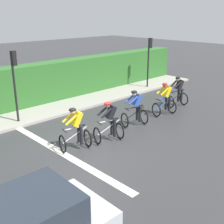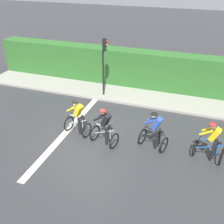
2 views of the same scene
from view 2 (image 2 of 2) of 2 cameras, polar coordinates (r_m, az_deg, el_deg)
ground_plane at (r=12.05m, az=-4.72°, el=-5.18°), size 80.00×80.00×0.00m
sidewalk_kerb at (r=15.57m, az=9.25°, el=3.23°), size 2.80×21.38×0.12m
stone_wall_low at (r=16.28m, az=9.93°, el=5.29°), size 0.44×21.38×0.60m
hedge_wall at (r=16.24m, az=10.38°, el=8.39°), size 1.10×21.38×2.27m
road_marking_stop_line at (r=12.51m, az=-9.65°, el=-4.11°), size 7.00×0.30×0.01m
cyclist_second at (r=10.92m, az=20.37°, el=-6.20°), size 0.91×1.21×1.66m
cyclist_mid at (r=11.01m, az=9.11°, el=-4.18°), size 0.97×1.24×1.66m
cyclist_fourth at (r=11.11m, az=-1.53°, el=-3.45°), size 0.94×1.22×1.66m
cyclist_trailing at (r=11.87m, az=-7.34°, el=-1.37°), size 0.91×1.21×1.66m
traffic_light_near_crossing at (r=14.73m, az=-1.71°, el=11.18°), size 0.22×0.31×3.34m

